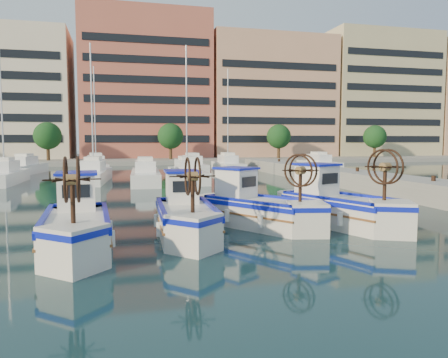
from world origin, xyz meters
TOP-DOWN VIEW (x-y plane):
  - ground at (0.00, 0.00)m, footprint 300.00×300.00m
  - quay at (13.00, 8.00)m, footprint 3.00×60.00m
  - waterfront at (9.23, 65.04)m, footprint 180.00×40.00m
  - yacht_marina at (-2.41, 27.75)m, footprint 38.61×22.75m
  - fishing_boat_a at (-5.63, -0.55)m, footprint 2.22×4.95m
  - fishing_boat_b at (-1.97, 0.58)m, footprint 2.11×4.79m
  - fishing_boat_c at (1.09, 1.63)m, footprint 4.11×4.90m
  - fishing_boat_d at (4.39, 1.09)m, footprint 3.64×5.26m

SIDE VIEW (x-z plane):
  - ground at x=0.00m, z-range 0.00..0.00m
  - yacht_marina at x=-2.41m, z-range -5.22..6.28m
  - quay at x=13.00m, z-range 0.00..1.20m
  - fishing_boat_b at x=-1.97m, z-range -0.66..2.29m
  - fishing_boat_c at x=1.09m, z-range -0.67..2.32m
  - fishing_boat_a at x=-5.63m, z-range -0.68..2.37m
  - fishing_boat_d at x=4.39m, z-range -0.71..2.46m
  - waterfront at x=9.23m, z-range -1.70..23.90m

